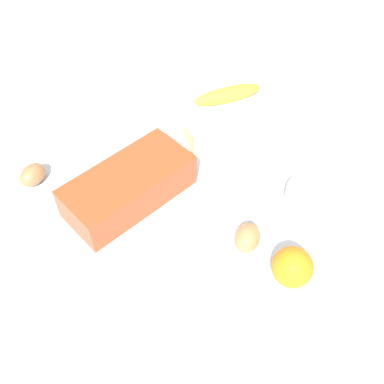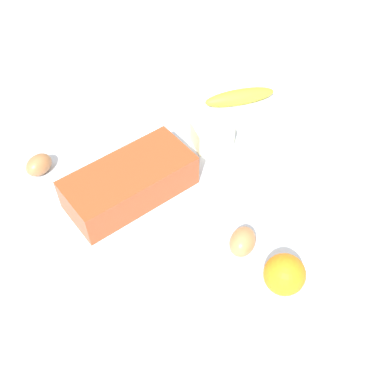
{
  "view_description": "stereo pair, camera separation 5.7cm",
  "coord_description": "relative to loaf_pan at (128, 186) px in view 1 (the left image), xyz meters",
  "views": [
    {
      "loc": [
        0.36,
        0.53,
        0.8
      ],
      "look_at": [
        0.0,
        0.0,
        0.04
      ],
      "focal_mm": 43.91,
      "sensor_mm": 36.0,
      "label": 1
    },
    {
      "loc": [
        0.31,
        0.56,
        0.8
      ],
      "look_at": [
        0.0,
        0.0,
        0.04
      ],
      "focal_mm": 43.91,
      "sensor_mm": 36.0,
      "label": 2
    }
  ],
  "objects": [
    {
      "name": "butter_block",
      "position": [
        -0.24,
        -0.05,
        -0.01
      ],
      "size": [
        0.1,
        0.08,
        0.06
      ],
      "primitive_type": "cube",
      "rotation": [
        0.0,
        0.0,
        -0.13
      ],
      "color": "#F4EDB2",
      "rests_on": "ground_plane"
    },
    {
      "name": "egg_near_butter",
      "position": [
        0.15,
        -0.16,
        -0.02
      ],
      "size": [
        0.08,
        0.07,
        0.05
      ],
      "primitive_type": "ellipsoid",
      "rotation": [
        0.0,
        1.57,
        3.58
      ],
      "color": "#AB7446",
      "rests_on": "ground_plane"
    },
    {
      "name": "ground_plane",
      "position": [
        -0.1,
        0.09,
        -0.05
      ],
      "size": [
        2.4,
        2.4,
        0.02
      ],
      "primitive_type": "cube",
      "color": "silver"
    },
    {
      "name": "orange_fruit",
      "position": [
        -0.16,
        0.35,
        -0.0
      ],
      "size": [
        0.08,
        0.08,
        0.08
      ],
      "primitive_type": "sphere",
      "color": "orange",
      "rests_on": "ground_plane"
    },
    {
      "name": "flour_bowl",
      "position": [
        -0.32,
        0.24,
        -0.01
      ],
      "size": [
        0.12,
        0.12,
        0.06
      ],
      "color": "white",
      "rests_on": "ground_plane"
    },
    {
      "name": "egg_beside_bowl",
      "position": [
        -0.14,
        0.24,
        -0.02
      ],
      "size": [
        0.08,
        0.08,
        0.05
      ],
      "primitive_type": "ellipsoid",
      "rotation": [
        0.0,
        1.57,
        0.65
      ],
      "color": "#BC7F4D",
      "rests_on": "ground_plane"
    },
    {
      "name": "banana",
      "position": [
        -0.38,
        -0.15,
        -0.02
      ],
      "size": [
        0.2,
        0.09,
        0.04
      ],
      "primitive_type": "ellipsoid",
      "rotation": [
        0.0,
        0.0,
        6.04
      ],
      "color": "yellow",
      "rests_on": "ground_plane"
    },
    {
      "name": "loaf_pan",
      "position": [
        0.0,
        0.0,
        0.0
      ],
      "size": [
        0.3,
        0.17,
        0.08
      ],
      "rotation": [
        0.0,
        0.0,
        0.16
      ],
      "color": "#9E4723",
      "rests_on": "ground_plane"
    }
  ]
}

